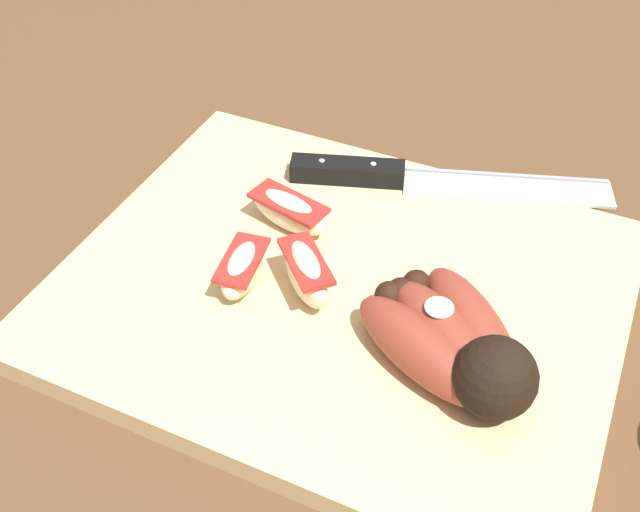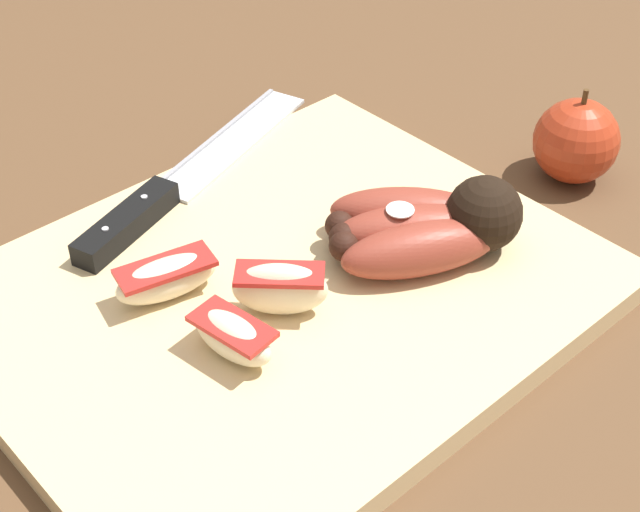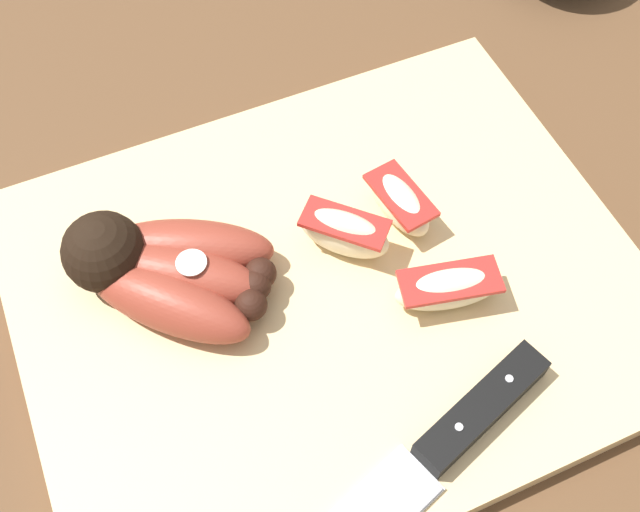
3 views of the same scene
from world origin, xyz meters
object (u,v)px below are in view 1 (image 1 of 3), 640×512
Objects in this scene: chefs_knife at (402,177)px; apple_wedge_middle at (242,268)px; banana_bunch at (455,344)px; apple_wedge_near at (306,273)px; apple_wedge_far at (289,211)px.

apple_wedge_middle is (-0.07, -0.17, 0.01)m from chefs_knife.
banana_bunch is 0.51× the size of chefs_knife.
chefs_knife is at bearing 119.71° from banana_bunch.
banana_bunch is at bearing -60.29° from chefs_knife.
apple_wedge_far is (-0.05, 0.06, -0.00)m from apple_wedge_near.
banana_bunch is 2.26× the size of apple_wedge_near.
chefs_knife is (-0.10, 0.18, -0.01)m from banana_bunch.
apple_wedge_near is 0.82× the size of apple_wedge_far.
banana_bunch is 2.21× the size of apple_wedge_middle.
apple_wedge_far is at bearing 88.51° from apple_wedge_middle.
banana_bunch is 1.85× the size of apple_wedge_far.
apple_wedge_far is at bearing 125.84° from apple_wedge_near.
apple_wedge_far is (-0.17, 0.08, -0.01)m from banana_bunch.
banana_bunch is at bearing -26.86° from apple_wedge_far.
chefs_knife is 4.34× the size of apple_wedge_middle.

